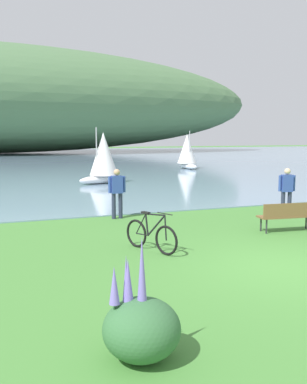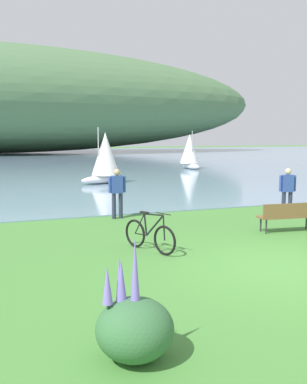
{
  "view_description": "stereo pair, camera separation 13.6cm",
  "coord_description": "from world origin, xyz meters",
  "px_view_note": "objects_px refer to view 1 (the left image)",
  "views": [
    {
      "loc": [
        -5.74,
        -7.39,
        2.83
      ],
      "look_at": [
        -0.83,
        5.63,
        1.0
      ],
      "focal_mm": 40.01,
      "sensor_mm": 36.0,
      "label": 1
    },
    {
      "loc": [
        -5.62,
        -7.43,
        2.83
      ],
      "look_at": [
        -0.83,
        5.63,
        1.0
      ],
      "focal_mm": 40.01,
      "sensor_mm": 36.0,
      "label": 2
    }
  ],
  "objects_px": {
    "bicycle_leaning_near_bench": "(151,235)",
    "sailboat_nearest_to_shore": "(103,157)",
    "person_at_shoreline": "(117,190)",
    "person_on_the_grass": "(287,189)",
    "sailboat_toward_hillside": "(187,151)",
    "park_bench_near_camera": "(289,214)"
  },
  "relations": [
    {
      "from": "bicycle_leaning_near_bench",
      "to": "sailboat_nearest_to_shore",
      "type": "distance_m",
      "value": 15.2
    },
    {
      "from": "person_at_shoreline",
      "to": "bicycle_leaning_near_bench",
      "type": "bearing_deg",
      "value": -94.93
    },
    {
      "from": "bicycle_leaning_near_bench",
      "to": "person_at_shoreline",
      "type": "xyz_separation_m",
      "value": [
        0.38,
        4.36,
        0.58
      ]
    },
    {
      "from": "person_on_the_grass",
      "to": "sailboat_nearest_to_shore",
      "type": "height_order",
      "value": "sailboat_nearest_to_shore"
    },
    {
      "from": "bicycle_leaning_near_bench",
      "to": "person_on_the_grass",
      "type": "relative_size",
      "value": 0.96
    },
    {
      "from": "person_on_the_grass",
      "to": "sailboat_toward_hillside",
      "type": "bearing_deg",
      "value": 74.12
    },
    {
      "from": "sailboat_nearest_to_shore",
      "to": "sailboat_toward_hillside",
      "type": "height_order",
      "value": "sailboat_nearest_to_shore"
    },
    {
      "from": "person_on_the_grass",
      "to": "person_at_shoreline",
      "type": "bearing_deg",
      "value": 163.14
    },
    {
      "from": "park_bench_near_camera",
      "to": "person_on_the_grass",
      "type": "xyz_separation_m",
      "value": [
        1.49,
        2.04,
        0.46
      ]
    },
    {
      "from": "bicycle_leaning_near_bench",
      "to": "sailboat_nearest_to_shore",
      "type": "xyz_separation_m",
      "value": [
        2.54,
        14.94,
        1.19
      ]
    },
    {
      "from": "park_bench_near_camera",
      "to": "person_at_shoreline",
      "type": "relative_size",
      "value": 1.08
    },
    {
      "from": "sailboat_nearest_to_shore",
      "to": "sailboat_toward_hillside",
      "type": "bearing_deg",
      "value": 42.14
    },
    {
      "from": "park_bench_near_camera",
      "to": "person_at_shoreline",
      "type": "distance_m",
      "value": 5.66
    },
    {
      "from": "park_bench_near_camera",
      "to": "bicycle_leaning_near_bench",
      "type": "distance_m",
      "value": 4.62
    },
    {
      "from": "person_at_shoreline",
      "to": "sailboat_nearest_to_shore",
      "type": "xyz_separation_m",
      "value": [
        2.16,
        10.58,
        0.61
      ]
    },
    {
      "from": "park_bench_near_camera",
      "to": "sailboat_nearest_to_shore",
      "type": "height_order",
      "value": "sailboat_nearest_to_shore"
    },
    {
      "from": "person_on_the_grass",
      "to": "park_bench_near_camera",
      "type": "bearing_deg",
      "value": -126.18
    },
    {
      "from": "sailboat_nearest_to_shore",
      "to": "person_on_the_grass",
      "type": "bearing_deg",
      "value": -73.97
    },
    {
      "from": "park_bench_near_camera",
      "to": "person_on_the_grass",
      "type": "relative_size",
      "value": 1.08
    },
    {
      "from": "person_at_shoreline",
      "to": "park_bench_near_camera",
      "type": "bearing_deg",
      "value": -41.82
    },
    {
      "from": "person_at_shoreline",
      "to": "sailboat_nearest_to_shore",
      "type": "bearing_deg",
      "value": 78.46
    },
    {
      "from": "person_on_the_grass",
      "to": "sailboat_toward_hillside",
      "type": "xyz_separation_m",
      "value": [
        5.94,
        20.88,
        0.57
      ]
    }
  ]
}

